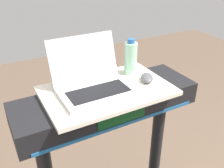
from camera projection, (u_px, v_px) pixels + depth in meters
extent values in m
cylinder|color=black|center=(156.00, 151.00, 1.61)|extent=(0.07, 0.07, 0.83)
cube|color=black|center=(107.00, 102.00, 1.24)|extent=(0.90, 0.28, 0.11)
cube|color=#0C3F19|center=(122.00, 117.00, 1.13)|extent=(0.24, 0.01, 0.06)
cube|color=#1E598C|center=(122.00, 126.00, 1.16)|extent=(0.81, 0.00, 0.02)
cube|color=beige|center=(107.00, 91.00, 1.21)|extent=(0.60, 0.38, 0.02)
cube|color=#B7B7BC|center=(97.00, 92.00, 1.17)|extent=(0.34, 0.22, 0.02)
cube|color=black|center=(99.00, 91.00, 1.15)|extent=(0.28, 0.12, 0.00)
cube|color=#B7B7BC|center=(83.00, 58.00, 1.22)|extent=(0.34, 0.08, 0.21)
cube|color=white|center=(84.00, 58.00, 1.22)|extent=(0.30, 0.06, 0.18)
ellipsoid|color=#4C4C51|center=(147.00, 78.00, 1.27)|extent=(0.10, 0.12, 0.03)
cylinder|color=#9EDBB2|center=(131.00, 59.00, 1.32)|extent=(0.07, 0.07, 0.17)
cylinder|color=#2659A5|center=(131.00, 41.00, 1.28)|extent=(0.04, 0.04, 0.02)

